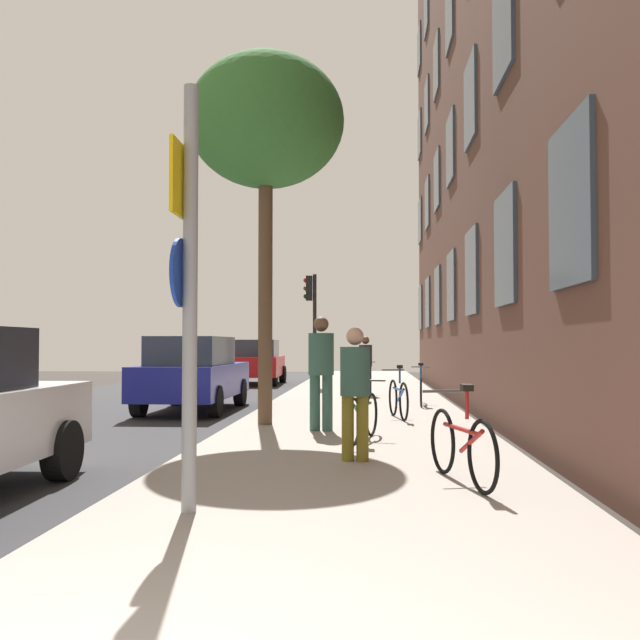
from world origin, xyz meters
The scene contains 17 objects.
ground_plane centered at (-2.40, 15.00, 0.00)m, with size 41.80×41.80×0.00m, color #332D28.
road_asphalt centered at (-4.50, 15.00, 0.01)m, with size 7.00×38.00×0.01m, color #2D2D30.
sidewalk centered at (1.10, 15.00, 0.06)m, with size 4.20×38.00×0.12m, color #9E9389.
building_facade centered at (3.69, 14.50, 9.37)m, with size 0.56×27.00×18.71m.
sign_post centered at (-0.16, 3.66, 2.02)m, with size 0.15×0.60×3.46m.
traffic_light centered at (-0.52, 20.86, 2.59)m, with size 0.43×0.24×3.61m.
tree_near centered at (-0.43, 9.91, 5.23)m, with size 2.67×2.67×6.29m.
bicycle_0 centered at (2.20, 4.99, 0.50)m, with size 0.56×1.69×0.96m.
bicycle_1 centered at (1.22, 7.99, 0.48)m, with size 0.54×1.56×0.93m.
bicycle_2 centered at (1.84, 10.99, 0.50)m, with size 0.44×1.63×0.97m.
bicycle_3 centered at (2.47, 13.99, 0.48)m, with size 0.42×1.62×0.94m.
bicycle_4 centered at (1.25, 16.99, 0.50)m, with size 0.42×1.78×0.97m.
pedestrian_0 centered at (1.15, 6.24, 1.00)m, with size 0.49×0.49×1.54m.
pedestrian_1 centered at (0.57, 9.09, 1.14)m, with size 0.56×0.56×1.78m.
pedestrian_2 centered at (1.23, 17.03, 1.01)m, with size 0.37×0.37×1.56m.
car_1 centered at (-2.51, 13.32, 0.84)m, with size 1.77×4.32×1.62m.
car_2 centered at (-2.74, 23.77, 0.84)m, with size 1.87×4.03×1.62m.
Camera 1 is at (1.30, -2.00, 1.46)m, focal length 39.97 mm.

